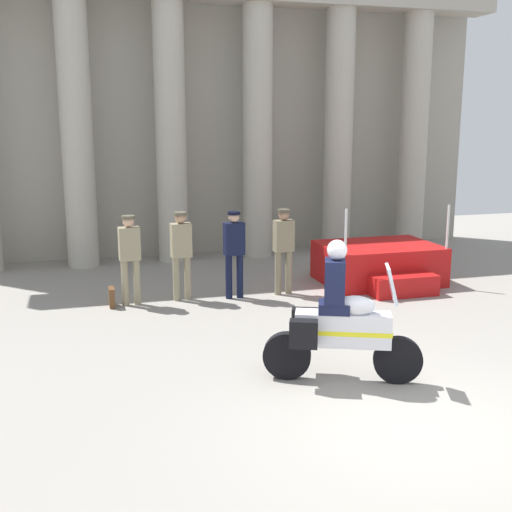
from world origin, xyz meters
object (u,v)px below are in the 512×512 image
Objects in this scene: officer_in_row_3 at (284,245)px; officer_in_row_2 at (234,247)px; officer_in_row_0 at (130,253)px; motorcycle_with_rider at (337,323)px; officer_in_row_1 at (181,249)px; reviewing_stand at (380,265)px; briefcase_on_ground at (112,297)px.

officer_in_row_2 is at bearing -3.24° from officer_in_row_3.
motorcycle_with_rider is at bearing 113.73° from officer_in_row_0.
motorcycle_with_rider is at bearing 102.56° from officer_in_row_1.
officer_in_row_1 is at bearing -7.86° from officer_in_row_3.
officer_in_row_2 is (1.96, -0.07, 0.00)m from officer_in_row_0.
briefcase_on_ground is at bearing -177.28° from reviewing_stand.
officer_in_row_1 is 4.73× the size of briefcase_on_ground.
officer_in_row_3 is 3.43m from briefcase_on_ground.
officer_in_row_1 is (0.97, 0.08, 0.01)m from officer_in_row_0.
motorcycle_with_rider is (-2.93, -4.58, 0.40)m from reviewing_stand.
officer_in_row_0 is 0.89m from briefcase_on_ground.
motorcycle_with_rider reaches higher than briefcase_on_ground.
officer_in_row_3 is (2.96, -0.06, 0.01)m from officer_in_row_0.
briefcase_on_ground is at bearing -0.21° from officer_in_row_0.
officer_in_row_3 is 4.72× the size of briefcase_on_ground.
officer_in_row_0 is 0.99× the size of officer_in_row_3.
officer_in_row_3 reaches higher than officer_in_row_0.
motorcycle_with_rider is 5.10m from briefcase_on_ground.
officer_in_row_3 is (-2.25, -0.30, 0.61)m from reviewing_stand.
officer_in_row_1 reaches higher than officer_in_row_3.
briefcase_on_ground is (-2.64, 4.32, -0.61)m from motorcycle_with_rider.
officer_in_row_3 is 4.34m from motorcycle_with_rider.
officer_in_row_3 is 0.86× the size of motorcycle_with_rider.
officer_in_row_1 is 4.61m from motorcycle_with_rider.
motorcycle_with_rider is (-0.68, -4.28, -0.21)m from officer_in_row_3.
officer_in_row_2 is 2.47m from briefcase_on_ground.
motorcycle_with_rider is (0.32, -4.27, -0.21)m from officer_in_row_2.
officer_in_row_0 reaches higher than briefcase_on_ground.
officer_in_row_0 is at bearing -177.36° from reviewing_stand.
officer_in_row_2 is 1.00m from officer_in_row_3.
officer_in_row_1 is 2.00m from officer_in_row_3.
officer_in_row_0 is 1.96m from officer_in_row_2.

